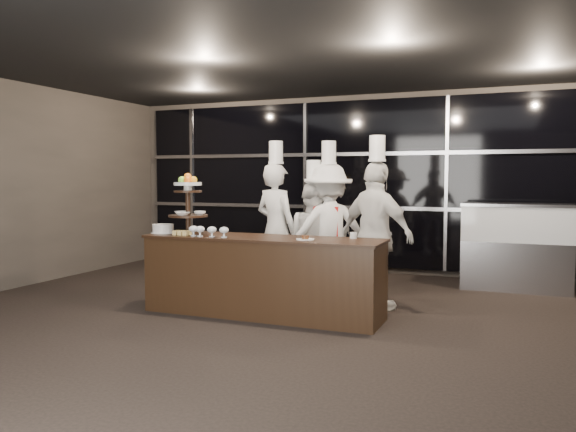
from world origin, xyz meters
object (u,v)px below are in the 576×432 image
at_px(layer_cake, 163,229).
at_px(display_case, 516,242).
at_px(chef_d, 376,235).
at_px(chef_b, 313,239).
at_px(display_stand, 188,200).
at_px(chef_a, 276,227).
at_px(chef_c, 328,230).
at_px(buffet_counter, 263,276).

distance_m(layer_cake, display_case, 4.94).
bearing_deg(chef_d, display_case, 51.63).
relative_size(layer_cake, chef_b, 0.16).
bearing_deg(chef_d, display_stand, -161.22).
distance_m(chef_a, chef_c, 0.74).
bearing_deg(layer_cake, display_case, 34.25).
relative_size(chef_a, chef_b, 1.14).
bearing_deg(display_stand, buffet_counter, 0.01).
bearing_deg(chef_a, display_stand, -120.66).
xyz_separation_m(display_stand, chef_b, (1.21, 1.19, -0.55)).
distance_m(buffet_counter, chef_b, 1.25).
bearing_deg(chef_d, layer_cake, -162.52).
distance_m(display_stand, chef_b, 1.78).
height_order(display_case, chef_c, chef_c).
xyz_separation_m(display_case, chef_c, (-2.33, -1.52, 0.22)).
height_order(buffet_counter, chef_b, chef_b).
height_order(buffet_counter, chef_c, chef_c).
xyz_separation_m(chef_a, chef_d, (1.49, -0.41, -0.01)).
distance_m(layer_cake, chef_a, 1.57).
bearing_deg(layer_cake, buffet_counter, 2.15).
xyz_separation_m(buffet_counter, chef_a, (-0.32, 1.15, 0.46)).
bearing_deg(display_stand, chef_d, 18.78).
height_order(chef_b, chef_c, chef_c).
relative_size(display_stand, layer_cake, 2.48).
distance_m(display_stand, display_case, 4.68).
height_order(layer_cake, chef_b, chef_b).
distance_m(display_stand, chef_c, 1.91).
relative_size(layer_cake, chef_d, 0.14).
bearing_deg(chef_c, display_stand, -139.46).
height_order(display_stand, chef_b, chef_b).
bearing_deg(display_case, chef_d, -128.37).
bearing_deg(layer_cake, chef_a, 49.79).
bearing_deg(chef_b, display_stand, -135.51).
distance_m(display_case, chef_c, 2.79).
height_order(chef_a, chef_c, chef_a).
bearing_deg(buffet_counter, layer_cake, -177.85).
relative_size(chef_c, chef_d, 0.99).
height_order(display_case, chef_d, chef_d).
bearing_deg(display_case, chef_a, -152.74).
height_order(chef_a, chef_d, chef_d).
distance_m(chef_a, chef_b, 0.55).
bearing_deg(layer_cake, display_stand, 8.54).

